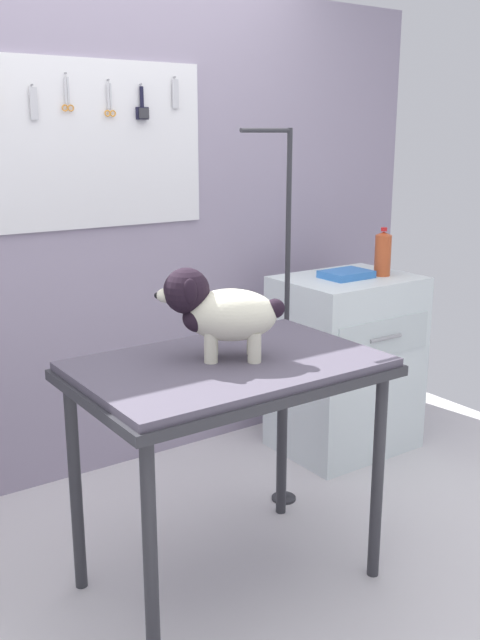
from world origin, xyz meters
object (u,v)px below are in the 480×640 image
(grooming_table, at_px, (228,383))
(grooming_arm, at_px, (285,339))
(dog, at_px, (218,311))
(cabinet_right, at_px, (345,364))
(soda_bottle, at_px, (383,254))

(grooming_table, distance_m, grooming_arm, 0.65)
(dog, distance_m, cabinet_right, 1.45)
(cabinet_right, height_order, soda_bottle, soda_bottle)
(grooming_table, xyz_separation_m, soda_bottle, (1.33, 0.58, 0.25))
(soda_bottle, bearing_deg, grooming_table, -156.62)
(cabinet_right, bearing_deg, grooming_arm, -156.00)
(grooming_table, height_order, cabinet_right, cabinet_right)
(grooming_arm, relative_size, soda_bottle, 6.70)
(dog, relative_size, cabinet_right, 0.45)
(dog, bearing_deg, grooming_table, -69.46)
(cabinet_right, bearing_deg, grooming_table, -151.17)
(grooming_arm, relative_size, dog, 3.96)
(dog, bearing_deg, soda_bottle, 21.80)
(grooming_arm, distance_m, soda_bottle, 0.87)
(grooming_arm, distance_m, dog, 0.69)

